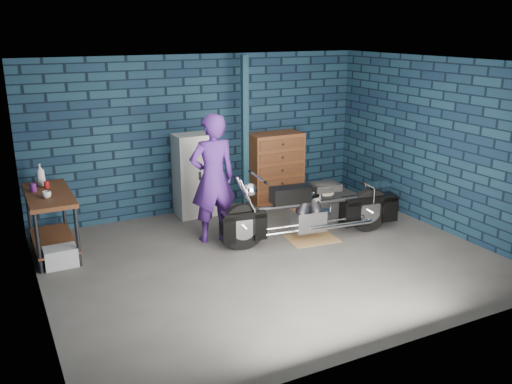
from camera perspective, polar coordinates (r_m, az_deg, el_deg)
ground at (r=7.69m, az=1.52°, el=-7.04°), size 6.00×6.00×0.00m
room_walls at (r=7.61m, az=-0.36°, el=7.72°), size 6.02×5.01×2.71m
support_post at (r=9.18m, az=-1.18°, el=5.82°), size 0.10×0.10×2.70m
workbench at (r=8.23m, az=-20.70°, el=-3.12°), size 0.60×1.40×0.91m
drip_mat at (r=8.42m, az=5.88°, el=-4.90°), size 0.81×0.65×0.01m
motorcycle at (r=8.23m, az=6.00°, el=-1.39°), size 2.54×0.96×1.09m
person at (r=8.08m, az=-4.56°, el=1.44°), size 0.72×0.49×1.94m
storage_bin at (r=7.88m, az=-19.87°, el=-6.43°), size 0.43×0.31×0.27m
locker at (r=9.27m, az=-6.43°, el=1.77°), size 0.66×0.47×1.42m
tool_chest at (r=9.91m, az=2.02°, el=2.52°), size 0.98×0.54×1.30m
shop_stool at (r=8.96m, az=7.15°, el=-1.66°), size 0.37×0.37×0.57m
cup_a at (r=7.85m, az=-21.18°, el=-0.26°), size 0.13×0.13×0.09m
mug_purple at (r=8.22m, az=-22.40°, el=0.44°), size 0.10×0.10×0.12m
mug_red at (r=8.34m, az=-21.18°, el=0.73°), size 0.09×0.09×0.10m
bottle at (r=8.48m, az=-21.73°, el=1.71°), size 0.16×0.16×0.32m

